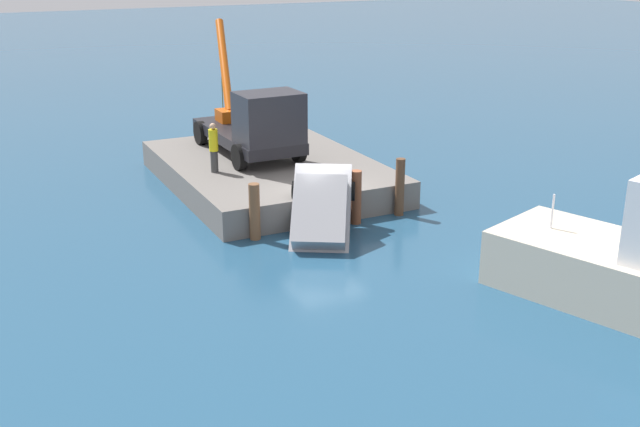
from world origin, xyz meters
TOP-DOWN VIEW (x-y plane):
  - ground at (0.00, 0.00)m, footprint 200.00×200.00m
  - dock at (-4.91, 0.00)m, footprint 10.43×7.53m
  - crane_truck at (-5.46, -0.30)m, footprint 9.16×2.88m
  - dock_worker at (-4.21, -2.47)m, footprint 0.34×0.34m
  - salvaged_car at (1.57, -0.89)m, footprint 4.19×3.58m
  - piling_near at (0.45, -2.72)m, footprint 0.36×0.36m
  - piling_mid at (0.62, -0.79)m, footprint 0.29×0.29m
  - piling_far at (0.58, 0.95)m, footprint 0.38×0.38m
  - piling_end at (0.50, 2.75)m, footprint 0.33×0.33m

SIDE VIEW (x-z plane):
  - ground at x=0.00m, z-range 0.00..0.00m
  - dock at x=-4.91m, z-range 0.00..1.03m
  - salvaged_car at x=1.57m, z-range -1.08..2.36m
  - piling_mid at x=0.62m, z-range 0.00..1.52m
  - piling_far at x=0.58m, z-range 0.00..1.88m
  - piling_near at x=0.45m, z-range 0.00..1.88m
  - piling_end at x=0.50m, z-range 0.00..2.07m
  - dock_worker at x=-4.21m, z-range 1.06..2.93m
  - crane_truck at x=-5.46m, z-range -0.06..4.84m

